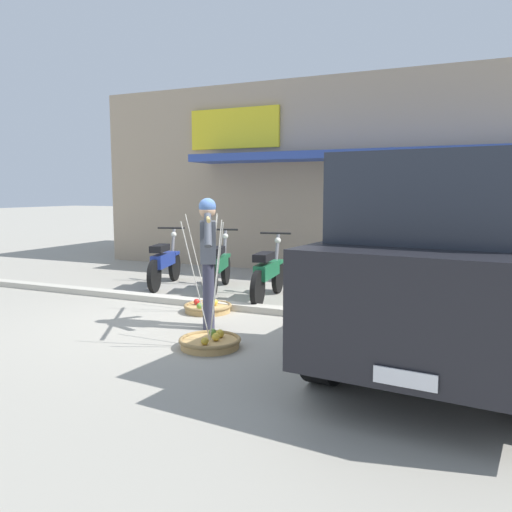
# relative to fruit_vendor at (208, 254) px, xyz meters

# --- Properties ---
(ground_plane) EXTENTS (90.00, 90.00, 0.00)m
(ground_plane) POSITION_rel_fruit_vendor_xyz_m (-0.33, 0.38, -0.98)
(ground_plane) COLOR #9E998C
(sidewalk_curb) EXTENTS (20.00, 0.24, 0.10)m
(sidewalk_curb) POSITION_rel_fruit_vendor_xyz_m (-0.33, 1.08, -0.93)
(sidewalk_curb) COLOR #BAB4A5
(sidewalk_curb) RESTS_ON ground
(fruit_vendor) EXTENTS (0.95, 1.57, 1.70)m
(fruit_vendor) POSITION_rel_fruit_vendor_xyz_m (0.00, 0.00, 0.00)
(fruit_vendor) COLOR #38384C
(fruit_vendor) RESTS_ON ground
(fruit_basket_left_side) EXTENTS (0.71, 0.71, 1.45)m
(fruit_basket_left_side) POSITION_rel_fruit_vendor_xyz_m (0.46, -0.77, -0.91)
(fruit_basket_left_side) COLOR tan
(fruit_basket_left_side) RESTS_ON ground
(fruit_basket_right_side) EXTENTS (0.71, 0.71, 1.45)m
(fruit_basket_right_side) POSITION_rel_fruit_vendor_xyz_m (-0.46, 0.77, -0.91)
(fruit_basket_right_side) COLOR tan
(fruit_basket_right_side) RESTS_ON ground
(motorcycle_nearest_shop) EXTENTS (0.69, 1.77, 1.09)m
(motorcycle_nearest_shop) POSITION_rel_fruit_vendor_xyz_m (-2.24, 2.28, -0.53)
(motorcycle_nearest_shop) COLOR black
(motorcycle_nearest_shop) RESTS_ON ground
(motorcycle_second_in_row) EXTENTS (0.70, 1.76, 1.09)m
(motorcycle_second_in_row) POSITION_rel_fruit_vendor_xyz_m (-1.11, 2.34, -0.53)
(motorcycle_second_in_row) COLOR black
(motorcycle_second_in_row) RESTS_ON ground
(motorcycle_third_in_row) EXTENTS (0.54, 1.81, 1.09)m
(motorcycle_third_in_row) POSITION_rel_fruit_vendor_xyz_m (0.03, 1.92, -0.53)
(motorcycle_third_in_row) COLOR black
(motorcycle_third_in_row) RESTS_ON ground
(parked_truck) EXTENTS (2.50, 4.86, 2.10)m
(parked_truck) POSITION_rel_fruit_vendor_xyz_m (3.05, -0.05, 0.05)
(parked_truck) COLOR black
(parked_truck) RESTS_ON ground
(storefront_building) EXTENTS (13.00, 6.00, 4.20)m
(storefront_building) POSITION_rel_fruit_vendor_xyz_m (0.81, 7.51, 1.12)
(storefront_building) COLOR tan
(storefront_building) RESTS_ON ground
(wooden_crate) EXTENTS (0.44, 0.36, 0.32)m
(wooden_crate) POSITION_rel_fruit_vendor_xyz_m (1.75, 2.53, -0.82)
(wooden_crate) COLOR olive
(wooden_crate) RESTS_ON ground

